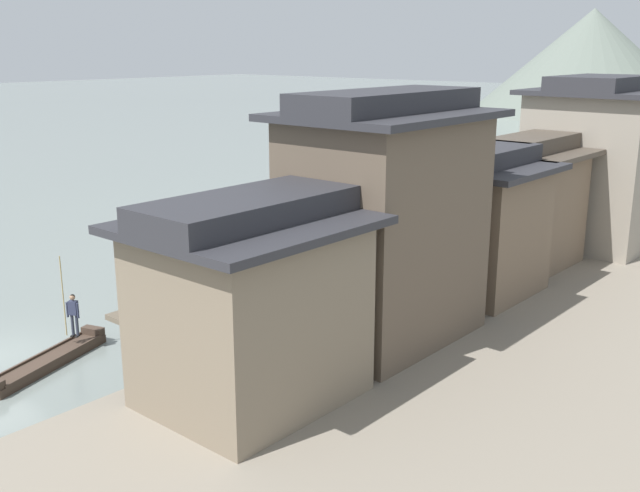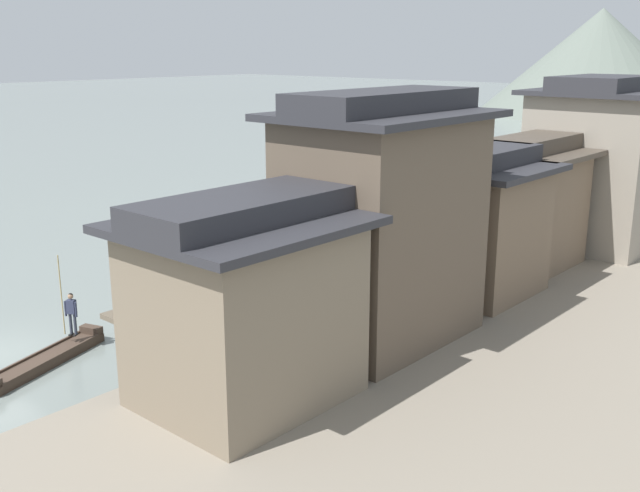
% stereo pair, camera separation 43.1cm
% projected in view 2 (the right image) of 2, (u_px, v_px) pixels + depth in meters
% --- Properties ---
extents(boat_foreground_poled, '(2.52, 5.26, 0.57)m').
position_uv_depth(boat_foreground_poled, '(45.00, 360.00, 25.90)').
color(boat_foreground_poled, '#423328').
rests_on(boat_foreground_poled, ground).
extents(boatman_person, '(0.49, 0.41, 3.04)m').
position_uv_depth(boatman_person, '(71.00, 309.00, 26.88)').
color(boatman_person, black).
rests_on(boatman_person, boat_foreground_poled).
extents(boat_moored_nearest, '(1.28, 5.29, 0.75)m').
position_uv_depth(boat_moored_nearest, '(468.00, 239.00, 41.92)').
color(boat_moored_nearest, '#423328').
rests_on(boat_moored_nearest, ground).
extents(boat_moored_second, '(1.89, 3.97, 0.81)m').
position_uv_depth(boat_moored_second, '(369.00, 275.00, 35.18)').
color(boat_moored_second, brown).
rests_on(boat_moored_second, ground).
extents(boat_moored_third, '(2.38, 4.33, 0.57)m').
position_uv_depth(boat_moored_third, '(570.00, 168.00, 66.83)').
color(boat_moored_third, brown).
rests_on(boat_moored_third, ground).
extents(boat_moored_far, '(1.27, 5.76, 0.46)m').
position_uv_depth(boat_moored_far, '(640.00, 181.00, 60.46)').
color(boat_moored_far, '#232326').
rests_on(boat_moored_far, ground).
extents(boat_midriver_drifting, '(1.67, 4.06, 0.80)m').
position_uv_depth(boat_midriver_drifting, '(236.00, 330.00, 28.38)').
color(boat_midriver_drifting, '#423328').
rests_on(boat_midriver_drifting, ground).
extents(boat_midriver_upstream, '(1.86, 4.25, 0.57)m').
position_uv_depth(boat_midriver_upstream, '(549.00, 212.00, 48.98)').
color(boat_midriver_upstream, brown).
rests_on(boat_midriver_upstream, ground).
extents(house_waterfront_nearest, '(5.92, 6.58, 6.14)m').
position_uv_depth(house_waterfront_nearest, '(244.00, 302.00, 21.50)').
color(house_waterfront_nearest, '#7F705B').
rests_on(house_waterfront_nearest, riverbank_right).
extents(house_waterfront_second, '(5.88, 7.48, 8.74)m').
position_uv_depth(house_waterfront_second, '(381.00, 220.00, 25.94)').
color(house_waterfront_second, brown).
rests_on(house_waterfront_second, riverbank_right).
extents(house_waterfront_tall, '(5.74, 5.76, 6.14)m').
position_uv_depth(house_waterfront_tall, '(476.00, 222.00, 31.19)').
color(house_waterfront_tall, '#75604C').
rests_on(house_waterfront_tall, riverbank_right).
extents(house_waterfront_narrow, '(5.21, 5.62, 6.14)m').
position_uv_depth(house_waterfront_narrow, '(528.00, 202.00, 35.17)').
color(house_waterfront_narrow, '#75604C').
rests_on(house_waterfront_narrow, riverbank_right).
extents(house_waterfront_far, '(7.11, 5.67, 8.74)m').
position_uv_depth(house_waterfront_far, '(594.00, 164.00, 38.01)').
color(house_waterfront_far, gray).
rests_on(house_waterfront_far, riverbank_right).
extents(mooring_post_dock_near, '(0.20, 0.20, 0.74)m').
position_uv_depth(mooring_post_dock_near, '(191.00, 355.00, 24.40)').
color(mooring_post_dock_near, '#473828').
rests_on(mooring_post_dock_near, riverbank_right).
extents(mooring_post_dock_mid, '(0.20, 0.20, 0.83)m').
position_uv_depth(mooring_post_dock_mid, '(382.00, 281.00, 31.90)').
color(mooring_post_dock_mid, '#473828').
rests_on(mooring_post_dock_mid, riverbank_right).
extents(hill_far_west, '(38.27, 38.27, 16.73)m').
position_uv_depth(hill_far_west, '(599.00, 62.00, 120.71)').
color(hill_far_west, slate).
rests_on(hill_far_west, ground).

